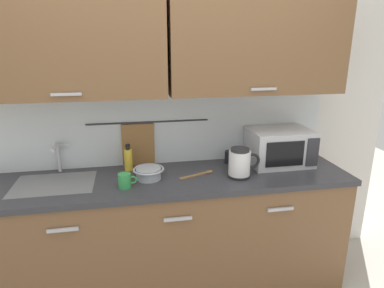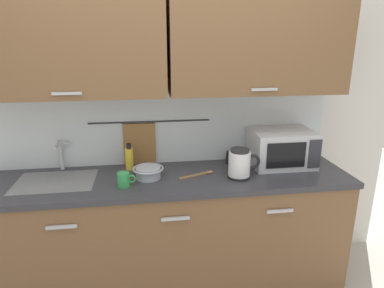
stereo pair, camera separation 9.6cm
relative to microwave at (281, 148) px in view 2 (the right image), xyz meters
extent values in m
cube|color=brown|center=(-0.85, -0.11, -0.61)|extent=(2.50, 0.60, 0.86)
cube|color=#B7B7BC|center=(-1.54, -0.42, -0.30)|extent=(0.18, 0.02, 0.02)
cube|color=#B7B7BC|center=(-0.85, -0.42, -0.30)|extent=(0.18, 0.02, 0.02)
cube|color=#B7B7BC|center=(-0.16, -0.42, -0.30)|extent=(0.18, 0.02, 0.02)
cube|color=#333338|center=(-0.85, -0.11, -0.16)|extent=(2.53, 0.63, 0.04)
cube|color=#9EA0A5|center=(-1.63, -0.09, -0.18)|extent=(0.52, 0.38, 0.09)
cube|color=silver|center=(-0.85, 0.22, 0.21)|extent=(3.70, 0.06, 2.50)
cube|color=silver|center=(-0.85, 0.19, 0.14)|extent=(2.50, 0.01, 0.55)
cube|color=brown|center=(-1.48, 0.03, 0.77)|extent=(1.24, 0.33, 0.70)
cube|color=#B7B7BC|center=(-1.48, -0.15, 0.47)|extent=(0.18, 0.01, 0.02)
cube|color=brown|center=(-0.22, 0.03, 0.77)|extent=(1.24, 0.33, 0.70)
cube|color=#B7B7BC|center=(-0.22, -0.15, 0.47)|extent=(0.18, 0.01, 0.02)
cylinder|color=#333338|center=(-0.98, 0.17, 0.19)|extent=(0.90, 0.01, 0.01)
cube|color=olive|center=(-1.06, 0.17, 0.01)|extent=(0.24, 0.02, 0.34)
cylinder|color=#B2B5BA|center=(-1.63, 0.14, -0.03)|extent=(0.03, 0.03, 0.22)
cylinder|color=#B2B5BA|center=(-1.63, 0.06, 0.07)|extent=(0.02, 0.16, 0.02)
cube|color=#B2B5BA|center=(-1.59, 0.14, 0.06)|extent=(0.07, 0.02, 0.01)
cube|color=silver|center=(0.00, 0.00, 0.00)|extent=(0.46, 0.34, 0.27)
cube|color=black|center=(-0.04, -0.17, 0.00)|extent=(0.29, 0.01, 0.18)
cube|color=#2D2D33|center=(0.18, -0.17, 0.00)|extent=(0.09, 0.01, 0.21)
cylinder|color=black|center=(-0.38, -0.20, -0.13)|extent=(0.16, 0.16, 0.02)
cylinder|color=white|center=(-0.38, -0.20, -0.03)|extent=(0.15, 0.15, 0.17)
cylinder|color=#262628|center=(-0.38, -0.20, 0.06)|extent=(0.13, 0.13, 0.02)
torus|color=black|center=(-0.29, -0.20, -0.02)|extent=(0.11, 0.02, 0.11)
cylinder|color=yellow|center=(-1.14, 0.07, -0.06)|extent=(0.06, 0.06, 0.16)
cylinder|color=black|center=(-1.14, 0.07, 0.04)|extent=(0.03, 0.03, 0.04)
cylinder|color=green|center=(-1.17, -0.24, -0.09)|extent=(0.08, 0.08, 0.09)
torus|color=green|center=(-1.11, -0.24, -0.09)|extent=(0.06, 0.01, 0.06)
cylinder|color=#A5ADB7|center=(-1.00, -0.12, -0.10)|extent=(0.17, 0.17, 0.07)
torus|color=#A5ADB7|center=(-1.00, -0.12, -0.07)|extent=(0.21, 0.21, 0.01)
cylinder|color=black|center=(-0.37, 0.08, -0.09)|extent=(0.08, 0.08, 0.09)
torus|color=black|center=(-0.31, 0.08, -0.09)|extent=(0.06, 0.01, 0.06)
cube|color=#9E7042|center=(-0.69, -0.13, -0.13)|extent=(0.21, 0.10, 0.01)
ellipsoid|color=#9E7042|center=(-0.57, -0.09, -0.13)|extent=(0.07, 0.06, 0.01)
camera|label=1|loc=(-1.11, -2.28, 0.77)|focal=31.54mm
camera|label=2|loc=(-1.02, -2.30, 0.77)|focal=31.54mm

